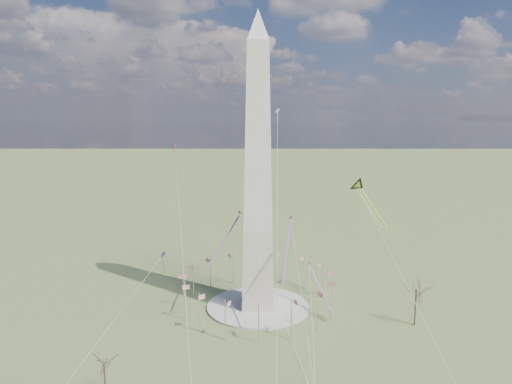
{
  "coord_description": "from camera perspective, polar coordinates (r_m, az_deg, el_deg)",
  "views": [
    {
      "loc": [
        -1.21,
        -152.67,
        66.17
      ],
      "look_at": [
        -0.64,
        0.0,
        41.44
      ],
      "focal_mm": 32.0,
      "sensor_mm": 36.0,
      "label": 1
    }
  ],
  "objects": [
    {
      "name": "ground",
      "position": [
        166.4,
        0.23,
        -14.23
      ],
      "size": [
        2000.0,
        2000.0,
        0.0
      ],
      "primitive_type": "plane",
      "color": "#505C2E",
      "rests_on": "ground"
    },
    {
      "name": "kite_streamer_right",
      "position": [
        161.53,
        7.73,
        -11.05
      ],
      "size": [
        7.43,
        17.78,
        12.72
      ],
      "rotation": [
        0.0,
        0.0,
        3.49
      ],
      "color": "#FF2D28",
      "rests_on": "ground"
    },
    {
      "name": "kite_small_red",
      "position": [
        187.76,
        -10.08,
        5.46
      ],
      "size": [
        1.42,
        2.22,
        4.9
      ],
      "rotation": [
        0.0,
        0.0,
        2.65
      ],
      "color": "red",
      "rests_on": "ground"
    },
    {
      "name": "kite_diamond_purple",
      "position": [
        168.52,
        -11.55,
        -7.99
      ],
      "size": [
        1.95,
        2.96,
        8.99
      ],
      "rotation": [
        0.0,
        0.0,
        2.98
      ],
      "color": "#3B1A78",
      "rests_on": "ground"
    },
    {
      "name": "tree_far",
      "position": [
        121.2,
        -18.49,
        -19.49
      ],
      "size": [
        7.15,
        7.15,
        12.52
      ],
      "color": "#4B392D",
      "rests_on": "ground"
    },
    {
      "name": "kite_streamer_left",
      "position": [
        147.67,
        4.08,
        -5.91
      ],
      "size": [
        5.36,
        23.59,
        16.28
      ],
      "rotation": [
        0.0,
        0.0,
        2.97
      ],
      "color": "#FF2D28",
      "rests_on": "ground"
    },
    {
      "name": "plaza",
      "position": [
        166.24,
        0.23,
        -14.11
      ],
      "size": [
        36.0,
        36.0,
        0.8
      ],
      "primitive_type": "cylinder",
      "color": "#A5A397",
      "rests_on": "ground"
    },
    {
      "name": "kite_delta_black",
      "position": [
        170.5,
        12.8,
        0.52
      ],
      "size": [
        11.15,
        18.82,
        15.46
      ],
      "rotation": [
        0.0,
        0.0,
        3.52
      ],
      "color": "black",
      "rests_on": "ground"
    },
    {
      "name": "kite_small_white",
      "position": [
        192.13,
        2.72,
        9.99
      ],
      "size": [
        1.96,
        1.71,
        5.11
      ],
      "rotation": [
        0.0,
        0.0,
        3.2
      ],
      "color": "white",
      "rests_on": "ground"
    },
    {
      "name": "washington_monument",
      "position": [
        153.76,
        0.24,
        2.4
      ],
      "size": [
        15.56,
        15.56,
        100.0
      ],
      "color": "beige",
      "rests_on": "plaza"
    },
    {
      "name": "kite_streamer_mid",
      "position": [
        157.02,
        -3.33,
        -4.9
      ],
      "size": [
        11.03,
        20.25,
        15.12
      ],
      "rotation": [
        0.0,
        0.0,
        2.68
      ],
      "color": "#FF2D28",
      "rests_on": "ground"
    },
    {
      "name": "flagpole_ring",
      "position": [
        163.64,
        0.23,
        -11.89
      ],
      "size": [
        54.4,
        54.4,
        13.0
      ],
      "color": "silver",
      "rests_on": "ground"
    },
    {
      "name": "tree_near",
      "position": [
        157.26,
        19.43,
        -11.15
      ],
      "size": [
        10.33,
        10.33,
        18.07
      ],
      "color": "#4B392D",
      "rests_on": "ground"
    }
  ]
}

